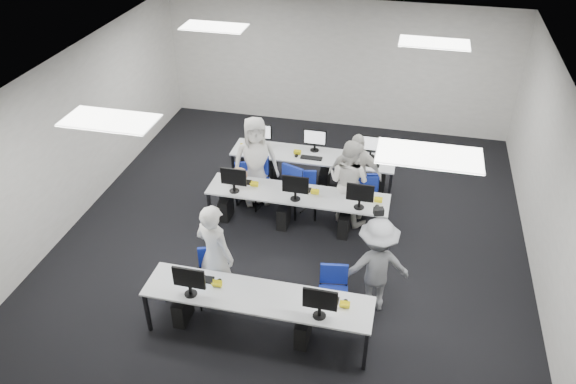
% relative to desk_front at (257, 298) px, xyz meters
% --- Properties ---
extents(room, '(9.00, 9.02, 3.00)m').
position_rel_desk_front_xyz_m(room, '(0.00, 2.40, 0.82)').
color(room, black).
rests_on(room, ground).
extents(ceiling_panels, '(5.20, 4.60, 0.02)m').
position_rel_desk_front_xyz_m(ceiling_panels, '(0.00, 2.40, 2.30)').
color(ceiling_panels, white).
rests_on(ceiling_panels, room).
extents(desk_front, '(3.20, 0.70, 0.73)m').
position_rel_desk_front_xyz_m(desk_front, '(0.00, 0.00, 0.00)').
color(desk_front, silver).
rests_on(desk_front, ground).
extents(desk_mid, '(3.20, 0.70, 0.73)m').
position_rel_desk_front_xyz_m(desk_mid, '(0.00, 2.60, 0.00)').
color(desk_mid, silver).
rests_on(desk_mid, ground).
extents(desk_back, '(3.20, 0.70, 0.73)m').
position_rel_desk_front_xyz_m(desk_back, '(0.00, 4.00, 0.00)').
color(desk_back, silver).
rests_on(desk_back, ground).
extents(equipment_front, '(2.51, 0.41, 1.19)m').
position_rel_desk_front_xyz_m(equipment_front, '(-0.19, -0.02, -0.32)').
color(equipment_front, '#0C3AA5').
rests_on(equipment_front, desk_front).
extents(equipment_mid, '(2.91, 0.41, 1.19)m').
position_rel_desk_front_xyz_m(equipment_mid, '(-0.19, 2.58, -0.32)').
color(equipment_mid, white).
rests_on(equipment_mid, desk_mid).
extents(equipment_back, '(2.91, 0.41, 1.19)m').
position_rel_desk_front_xyz_m(equipment_back, '(0.19, 4.02, -0.32)').
color(equipment_back, white).
rests_on(equipment_back, desk_back).
extents(chair_0, '(0.55, 0.58, 0.87)m').
position_rel_desk_front_xyz_m(chair_0, '(-0.85, 0.51, -0.40)').
color(chair_0, navy).
rests_on(chair_0, ground).
extents(chair_1, '(0.49, 0.52, 0.86)m').
position_rel_desk_front_xyz_m(chair_1, '(0.98, 0.55, -0.41)').
color(chair_1, navy).
rests_on(chair_1, ground).
extents(chair_2, '(0.61, 0.64, 0.98)m').
position_rel_desk_front_xyz_m(chair_2, '(-0.99, 3.19, -0.37)').
color(chair_2, navy).
rests_on(chair_2, ground).
extents(chair_3, '(0.49, 0.52, 0.84)m').
position_rel_desk_front_xyz_m(chair_3, '(0.05, 3.04, -0.42)').
color(chair_3, navy).
rests_on(chair_3, ground).
extents(chair_4, '(0.50, 0.53, 0.85)m').
position_rel_desk_front_xyz_m(chair_4, '(1.17, 3.16, -0.41)').
color(chair_4, navy).
rests_on(chair_4, ground).
extents(chair_5, '(0.55, 0.58, 0.86)m').
position_rel_desk_front_xyz_m(chair_5, '(-1.20, 3.39, -0.41)').
color(chair_5, navy).
rests_on(chair_5, ground).
extents(chair_6, '(0.61, 0.63, 0.95)m').
position_rel_desk_front_xyz_m(chair_6, '(-0.14, 3.32, -0.38)').
color(chair_6, navy).
rests_on(chair_6, ground).
extents(chair_7, '(0.54, 0.56, 0.87)m').
position_rel_desk_front_xyz_m(chair_7, '(1.11, 3.37, -0.41)').
color(chair_7, navy).
rests_on(chair_7, ground).
extents(handbag, '(0.41, 0.34, 0.28)m').
position_rel_desk_front_xyz_m(handbag, '(-1.12, 2.74, 0.19)').
color(handbag, '#A37654').
rests_on(handbag, desk_mid).
extents(student_0, '(0.75, 0.62, 1.75)m').
position_rel_desk_front_xyz_m(student_0, '(-0.78, 0.52, 0.20)').
color(student_0, white).
rests_on(student_0, ground).
extents(student_1, '(0.97, 0.89, 1.63)m').
position_rel_desk_front_xyz_m(student_1, '(0.83, 3.06, 0.13)').
color(student_1, white).
rests_on(student_1, ground).
extents(student_2, '(1.01, 0.86, 1.75)m').
position_rel_desk_front_xyz_m(student_2, '(-0.95, 3.28, 0.20)').
color(student_2, white).
rests_on(student_2, ground).
extents(student_3, '(0.97, 0.42, 1.65)m').
position_rel_desk_front_xyz_m(student_3, '(0.91, 3.28, 0.15)').
color(student_3, white).
rests_on(student_3, ground).
extents(photographer, '(1.15, 0.87, 1.58)m').
position_rel_desk_front_xyz_m(photographer, '(1.53, 0.92, 0.11)').
color(photographer, slate).
rests_on(photographer, ground).
extents(dslr_camera, '(0.19, 0.21, 0.10)m').
position_rel_desk_front_xyz_m(dslr_camera, '(1.48, 1.09, 0.95)').
color(dslr_camera, black).
rests_on(dslr_camera, photographer).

